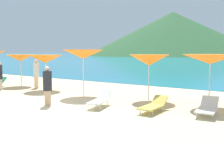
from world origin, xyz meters
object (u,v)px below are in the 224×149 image
beachgoer_0 (0,75)px  beachgoer_2 (47,85)px  beachgoer_1 (36,73)px  lounge_chair_1 (207,107)px  umbrella_5 (210,59)px  umbrella_1 (20,58)px  umbrella_2 (45,59)px  umbrella_4 (149,60)px  lounge_chair_0 (153,105)px  lounge_chair_2 (100,100)px  umbrella_3 (83,54)px

beachgoer_0 → beachgoer_2: beachgoer_0 is taller
beachgoer_1 → beachgoer_2: (4.63, -3.30, -0.08)m
lounge_chair_1 → beachgoer_0: bearing=177.6°
umbrella_5 → beachgoer_0: 11.79m
beachgoer_2 → umbrella_5: bearing=166.9°
umbrella_5 → beachgoer_1: bearing=-179.5°
beachgoer_0 → umbrella_1: bearing=98.3°
umbrella_2 → beachgoer_2: 4.67m
umbrella_4 → beachgoer_1: 7.79m
umbrella_4 → lounge_chair_0: (1.19, -2.06, -1.64)m
umbrella_1 → umbrella_2: umbrella_2 is taller
lounge_chair_0 → beachgoer_1: 9.14m
lounge_chair_1 → lounge_chair_2: lounge_chair_2 is taller
lounge_chair_1 → lounge_chair_2: size_ratio=1.03×
lounge_chair_1 → beachgoer_1: beachgoer_1 is taller
umbrella_4 → umbrella_5: 2.76m
lounge_chair_0 → beachgoer_0: beachgoer_0 is taller
umbrella_5 → beachgoer_2: (-5.85, -3.40, -1.11)m
umbrella_5 → lounge_chair_0: 3.07m
umbrella_3 → lounge_chair_0: bearing=-15.6°
umbrella_2 → umbrella_4: umbrella_4 is taller
lounge_chair_0 → lounge_chair_2: lounge_chair_2 is taller
umbrella_5 → beachgoer_0: umbrella_5 is taller
beachgoer_1 → lounge_chair_1: bearing=-66.6°
lounge_chair_2 → beachgoer_1: size_ratio=0.89×
umbrella_1 → umbrella_4: size_ratio=0.98×
umbrella_3 → umbrella_5: (6.08, 0.74, -0.17)m
beachgoer_0 → beachgoer_2: 5.93m
umbrella_4 → umbrella_5: bearing=-1.2°
umbrella_4 → lounge_chair_1: umbrella_4 is taller
umbrella_2 → beachgoer_0: umbrella_2 is taller
lounge_chair_1 → beachgoer_2: bearing=-166.7°
beachgoer_0 → beachgoer_1: size_ratio=0.94×
lounge_chair_1 → beachgoer_1: 10.86m
umbrella_1 → lounge_chair_0: umbrella_1 is taller
lounge_chair_2 → lounge_chair_1: bearing=0.0°
umbrella_4 → beachgoer_2: (-3.09, -3.46, -1.02)m
umbrella_5 → beachgoer_1: 10.53m
lounge_chair_2 → beachgoer_2: 2.34m
umbrella_4 → beachgoer_0: umbrella_4 is taller
umbrella_1 → lounge_chair_2: bearing=-16.1°
umbrella_2 → lounge_chair_2: 6.05m
lounge_chair_2 → beachgoer_0: size_ratio=0.95×
beachgoer_0 → beachgoer_1: beachgoer_1 is taller
umbrella_2 → lounge_chair_1: (9.56, -1.00, -1.58)m
umbrella_4 → lounge_chair_0: 2.89m
lounge_chair_2 → beachgoer_0: (-7.79, 0.52, 0.60)m
lounge_chair_0 → lounge_chair_2: (-2.23, -0.41, 0.05)m
lounge_chair_1 → beachgoer_2: beachgoer_2 is taller
umbrella_5 → beachgoer_2: umbrella_5 is taller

